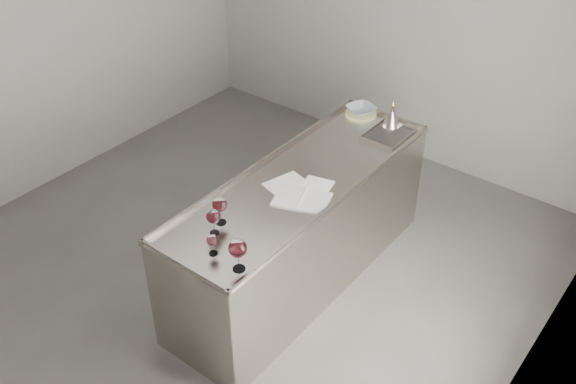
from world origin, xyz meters
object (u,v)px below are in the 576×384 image
Objects in this scene: wine_glass_left at (220,205)px; notebook at (302,199)px; wine_glass_middle at (213,217)px; wine_glass_small at (212,241)px; wine_glass_right at (238,249)px; counter at (301,230)px; wine_funnel at (392,118)px; ceramic_bowl at (361,110)px.

notebook is (0.27, 0.53, -0.14)m from wine_glass_left.
wine_glass_middle is 1.26× the size of wine_glass_small.
wine_glass_small is (-0.22, 0.01, -0.05)m from wine_glass_right.
wine_glass_middle is at bearing -68.84° from wine_glass_left.
wine_glass_left reaches higher than wine_glass_small.
wine_glass_left is (-0.12, -0.73, 0.61)m from counter.
wine_glass_right reaches higher than counter.
wine_glass_right is 2.08m from wine_funnel.
notebook is at bearing -75.22° from ceramic_bowl.
wine_funnel reaches higher than wine_glass_right.
wine_funnel is at bearing 72.44° from notebook.
wine_glass_middle is at bearing 155.40° from wine_glass_right.
wine_glass_middle is at bearing 130.99° from wine_glass_small.
wine_glass_right reaches higher than ceramic_bowl.
wine_funnel is at bearing 88.60° from wine_glass_small.
counter is 1.21m from wine_funnel.
wine_funnel is (0.05, 2.07, -0.03)m from wine_glass_small.
wine_glass_small is at bearing -56.06° from wine_glass_left.
wine_funnel is (0.29, 0.00, 0.02)m from ceramic_bowl.
notebook is (0.23, 0.64, -0.12)m from wine_glass_middle.
counter is at bearing 80.89° from wine_glass_left.
counter is 5.47× the size of notebook.
wine_funnel reaches higher than wine_glass_left.
wine_glass_left is at bearing -136.27° from notebook.
wine_glass_left reaches higher than ceramic_bowl.
wine_funnel is at bearing 0.00° from ceramic_bowl.
ceramic_bowl is at bearing 96.71° from wine_glass_small.
wine_funnel reaches higher than notebook.
counter is 1.03m from wine_glass_middle.
wine_glass_left is 0.31m from wine_glass_small.
wine_glass_middle reaches higher than counter.
ceramic_bowl is at bearing 85.26° from notebook.
ceramic_bowl reaches higher than counter.
wine_glass_right is at bearing -85.37° from wine_funnel.
wine_glass_small is at bearing -91.40° from wine_funnel.
wine_glass_middle is 1.92m from ceramic_bowl.
wine_funnel reaches higher than wine_glass_middle.
wine_funnel is at bearing 84.53° from wine_glass_middle.
counter is at bearing 93.26° from wine_glass_small.
notebook is 1.32m from ceramic_bowl.
notebook is at bearing -88.05° from wine_funnel.
wine_glass_middle is 0.69m from notebook.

